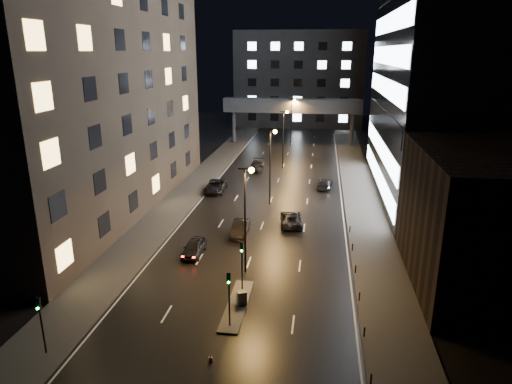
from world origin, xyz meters
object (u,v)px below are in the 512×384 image
utility_cabinet (242,298)px  car_away_a (194,248)px  car_toward_b (325,184)px  car_toward_a (291,219)px  car_away_b (240,228)px  car_away_d (257,166)px  car_away_c (216,186)px

utility_cabinet → car_away_a: bearing=102.4°
car_toward_b → utility_cabinet: car_toward_b is taller
car_away_a → car_toward_a: (9.19, 9.83, -0.03)m
car_toward_a → car_away_b: bearing=29.9°
car_toward_b → car_away_a: bearing=69.6°
car_away_d → car_away_c: bearing=-110.2°
car_away_c → car_toward_a: size_ratio=1.10×
car_away_c → car_toward_b: car_away_c is taller
car_away_c → car_toward_a: bearing=-46.3°
utility_cabinet → car_away_d: bearing=73.0°
car_away_a → car_away_c: (-2.77, 21.58, 0.04)m
car_away_b → car_away_d: (-2.22, 29.18, 0.02)m
car_away_a → utility_cabinet: 11.09m
car_away_a → car_away_d: bearing=88.1°
car_away_a → car_away_c: car_away_c is taller
car_away_d → car_toward_b: 14.90m
car_away_b → car_toward_a: car_away_b is taller
car_away_c → utility_cabinet: size_ratio=4.99×
car_toward_b → car_away_b: bearing=71.3°
car_away_a → car_away_c: 21.76m
car_away_d → car_away_a: bearing=-95.0°
car_away_c → car_toward_b: (15.94, 4.17, -0.11)m
car_away_b → car_toward_a: (5.46, 4.00, -0.05)m
car_toward_a → car_away_d: bearing=-79.4°
car_away_d → car_toward_b: (11.66, -9.27, -0.10)m
car_away_d → car_toward_b: bearing=-41.0°
car_away_c → utility_cabinet: bearing=-75.0°
car_away_b → car_toward_b: car_away_b is taller
car_away_a → utility_cabinet: bearing=-53.5°
car_away_c → car_toward_b: bearing=12.8°
car_away_c → utility_cabinet: 31.94m
car_away_a → utility_cabinet: car_away_a is taller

